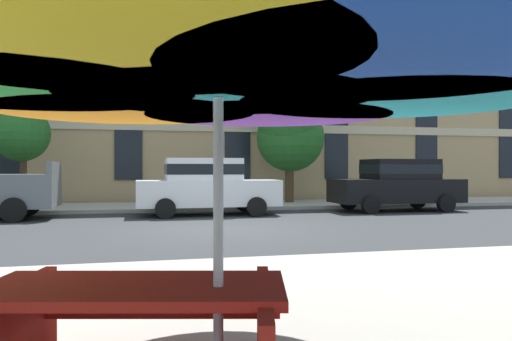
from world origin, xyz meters
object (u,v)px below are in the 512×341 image
object	(u,v)px
street_tree_middle	(291,130)
picnic_table	(134,331)
street_tree_left	(19,130)
patio_umbrella	(218,63)
sedan_black	(397,183)
sedan_white	(206,185)

from	to	relation	value
street_tree_middle	picnic_table	xyz separation A→B (m)	(-5.97, -15.99, -2.53)
street_tree_left	patio_umbrella	distance (m)	16.43
sedan_black	street_tree_middle	bearing A→B (deg)	128.55
sedan_white	street_tree_middle	bearing A→B (deg)	41.86
sedan_black	picnic_table	world-z (taller)	sedan_black
street_tree_middle	patio_umbrella	distance (m)	17.09
street_tree_middle	picnic_table	bearing A→B (deg)	-110.49
street_tree_left	picnic_table	xyz separation A→B (m)	(3.96, -15.63, -2.32)
sedan_black	street_tree_left	world-z (taller)	street_tree_left
street_tree_middle	patio_umbrella	world-z (taller)	street_tree_middle
street_tree_middle	sedan_white	bearing A→B (deg)	-138.14
picnic_table	patio_umbrella	bearing A→B (deg)	-19.17
street_tree_middle	picnic_table	size ratio (longest dim) A/B	2.18
street_tree_left	street_tree_middle	world-z (taller)	street_tree_middle
street_tree_middle	patio_umbrella	xyz separation A→B (m)	(-5.49, -16.16, -0.93)
picnic_table	street_tree_left	bearing A→B (deg)	104.20
street_tree_middle	patio_umbrella	bearing A→B (deg)	-108.77
street_tree_left	street_tree_middle	bearing A→B (deg)	2.04
sedan_black	picnic_table	size ratio (longest dim) A/B	2.09
sedan_black	patio_umbrella	world-z (taller)	patio_umbrella
sedan_white	patio_umbrella	bearing A→B (deg)	-97.33
sedan_white	picnic_table	world-z (taller)	sedan_white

